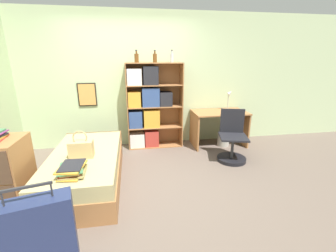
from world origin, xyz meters
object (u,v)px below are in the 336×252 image
object	(u,v)px
dresser	(1,174)
bottle_green	(137,58)
bed	(87,168)
bottle_brown	(155,58)
desk_lamp	(229,96)
bookcase	(148,107)
desk	(219,122)
handbag	(81,149)
waste_bin	(223,139)
desk_chair	(232,145)
suitcase	(37,238)
book_stack_on_bed	(72,170)
bottle_clear	(172,58)

from	to	relation	value
dresser	bottle_green	distance (m)	2.71
bed	bottle_brown	bearing A→B (deg)	47.34
dresser	desk_lamp	distance (m)	3.93
bookcase	desk	bearing A→B (deg)	-6.16
bookcase	handbag	bearing A→B (deg)	-124.96
handbag	dresser	xyz separation A→B (m)	(-0.88, -0.22, -0.17)
waste_bin	desk	bearing A→B (deg)	146.18
desk_chair	bookcase	bearing A→B (deg)	147.78
suitcase	bookcase	size ratio (longest dim) A/B	0.50
bed	handbag	world-z (taller)	handbag
handbag	book_stack_on_bed	xyz separation A→B (m)	(-0.02, -0.47, -0.06)
dresser	bed	bearing A→B (deg)	23.11
bottle_green	bottle_clear	world-z (taller)	bottle_clear
book_stack_on_bed	bottle_brown	distance (m)	2.50
handbag	desk_chair	xyz separation A→B (m)	(2.39, 0.56, -0.32)
bottle_brown	desk_lamp	xyz separation A→B (m)	(1.51, -0.01, -0.75)
desk_lamp	bottle_green	bearing A→B (deg)	178.43
bookcase	desk_lamp	xyz separation A→B (m)	(1.65, -0.04, 0.17)
bottle_clear	book_stack_on_bed	bearing A→B (deg)	-127.72
suitcase	desk_chair	distance (m)	3.10
handbag	desk_chair	size ratio (longest dim) A/B	0.41
bottle_green	bottle_brown	distance (m)	0.34
desk	dresser	bearing A→B (deg)	-155.59
handbag	bottle_brown	distance (m)	2.14
bed	desk	distance (m)	2.67
handbag	bookcase	world-z (taller)	bookcase
book_stack_on_bed	suitcase	bearing A→B (deg)	-97.06
desk_chair	bottle_green	bearing A→B (deg)	150.80
handbag	bed	bearing A→B (deg)	88.62
desk_lamp	desk	bearing A→B (deg)	-154.87
bottle_clear	handbag	bearing A→B (deg)	-135.16
bottle_green	waste_bin	xyz separation A→B (m)	(1.70, -0.22, -1.60)
book_stack_on_bed	bottle_clear	world-z (taller)	bottle_clear
bottle_green	desk_chair	xyz separation A→B (m)	(1.58, -0.88, -1.46)
bed	bottle_brown	size ratio (longest dim) A/B	8.43
dresser	bottle_green	size ratio (longest dim) A/B	3.81
handbag	bottle_green	world-z (taller)	bottle_green
bed	waste_bin	distance (m)	2.72
bottle_brown	desk_lamp	size ratio (longest dim) A/B	0.52
bed	desk_lamp	xyz separation A→B (m)	(2.65, 1.23, 0.76)
handbag	desk_lamp	bearing A→B (deg)	27.61
handbag	waste_bin	distance (m)	2.83
desk_lamp	desk_chair	bearing A→B (deg)	-107.61
bottle_brown	desk	world-z (taller)	bottle_brown
handbag	waste_bin	size ratio (longest dim) A/B	1.29
book_stack_on_bed	waste_bin	bearing A→B (deg)	33.51
suitcase	waste_bin	xyz separation A→B (m)	(2.63, 2.48, -0.21)
suitcase	bottle_clear	xyz separation A→B (m)	(1.59, 2.73, 1.39)
dresser	waste_bin	bearing A→B (deg)	22.88
bottle_clear	desk_chair	bearing A→B (deg)	-44.86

